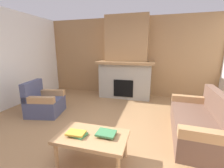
% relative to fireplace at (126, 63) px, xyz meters
% --- Properties ---
extents(ground, '(9.00, 9.00, 0.00)m').
position_rel_fireplace_xyz_m(ground, '(0.00, -2.62, -1.16)').
color(ground, '#9E754C').
extents(wall_back_wood_panel, '(6.00, 0.12, 2.70)m').
position_rel_fireplace_xyz_m(wall_back_wood_panel, '(0.00, 0.38, 0.19)').
color(wall_back_wood_panel, '#997047').
rests_on(wall_back_wood_panel, ground).
extents(fireplace, '(1.90, 0.82, 2.70)m').
position_rel_fireplace_xyz_m(fireplace, '(0.00, 0.00, 0.00)').
color(fireplace, gray).
rests_on(fireplace, ground).
extents(couch, '(0.93, 1.84, 0.85)m').
position_rel_fireplace_xyz_m(couch, '(1.83, -2.13, -0.88)').
color(couch, brown).
rests_on(couch, ground).
extents(armchair, '(0.90, 0.90, 0.85)m').
position_rel_fireplace_xyz_m(armchair, '(-1.73, -2.03, -0.87)').
color(armchair, '#474C6B').
rests_on(armchair, ground).
extents(coffee_table, '(1.00, 0.60, 0.43)m').
position_rel_fireplace_xyz_m(coffee_table, '(0.13, -3.29, -0.79)').
color(coffee_table, tan).
rests_on(coffee_table, ground).
extents(book_stack_near_edge, '(0.29, 0.22, 0.05)m').
position_rel_fireplace_xyz_m(book_stack_near_edge, '(-0.08, -3.35, -0.71)').
color(book_stack_near_edge, '#3D7F4C').
rests_on(book_stack_near_edge, coffee_table).
extents(book_stack_center, '(0.27, 0.23, 0.05)m').
position_rel_fireplace_xyz_m(book_stack_center, '(0.32, -3.24, -0.70)').
color(book_stack_center, gold).
rests_on(book_stack_center, coffee_table).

